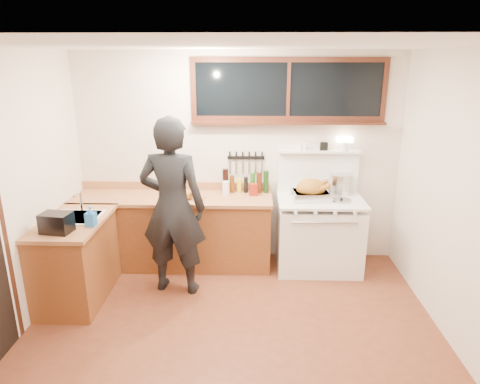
{
  "coord_description": "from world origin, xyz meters",
  "views": [
    {
      "loc": [
        0.17,
        -3.47,
        2.51
      ],
      "look_at": [
        0.05,
        0.85,
        1.15
      ],
      "focal_mm": 32.0,
      "sensor_mm": 36.0,
      "label": 1
    }
  ],
  "objects_px": {
    "man": "(173,207)",
    "roast_turkey": "(311,191)",
    "vintage_stove": "(319,232)",
    "cutting_board": "(184,196)"
  },
  "relations": [
    {
      "from": "man",
      "to": "roast_turkey",
      "type": "height_order",
      "value": "man"
    },
    {
      "from": "vintage_stove",
      "to": "roast_turkey",
      "type": "relative_size",
      "value": 3.24
    },
    {
      "from": "cutting_board",
      "to": "roast_turkey",
      "type": "distance_m",
      "value": 1.51
    },
    {
      "from": "man",
      "to": "roast_turkey",
      "type": "relative_size",
      "value": 3.99
    },
    {
      "from": "vintage_stove",
      "to": "cutting_board",
      "type": "distance_m",
      "value": 1.7
    },
    {
      "from": "vintage_stove",
      "to": "man",
      "type": "height_order",
      "value": "man"
    },
    {
      "from": "roast_turkey",
      "to": "vintage_stove",
      "type": "bearing_deg",
      "value": 14.79
    },
    {
      "from": "man",
      "to": "cutting_board",
      "type": "distance_m",
      "value": 0.48
    },
    {
      "from": "cutting_board",
      "to": "man",
      "type": "bearing_deg",
      "value": -95.54
    },
    {
      "from": "roast_turkey",
      "to": "cutting_board",
      "type": "bearing_deg",
      "value": -177.15
    }
  ]
}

